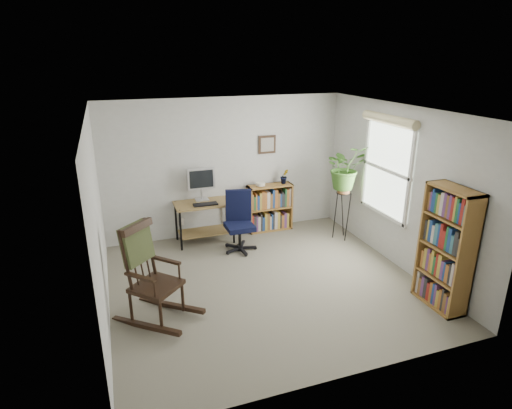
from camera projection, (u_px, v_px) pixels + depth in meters
name	position (u px, v px, depth m)	size (l,w,h in m)	color
floor	(265.00, 283.00, 6.04)	(4.20, 4.00, 0.00)	slate
ceiling	(267.00, 111.00, 5.24)	(4.20, 4.00, 0.00)	silver
wall_back	(226.00, 167.00, 7.42)	(4.20, 0.00, 2.40)	beige
wall_front	(344.00, 272.00, 3.86)	(4.20, 0.00, 2.40)	beige
wall_left	(98.00, 223.00, 4.99)	(0.00, 4.00, 2.40)	beige
wall_right	(399.00, 188.00, 6.29)	(0.00, 4.00, 2.40)	beige
window	(386.00, 170.00, 6.48)	(0.12, 1.20, 1.50)	silver
desk	(205.00, 222.00, 7.29)	(0.98, 0.54, 0.70)	olive
monitor	(201.00, 184.00, 7.20)	(0.46, 0.16, 0.56)	silver
keyboard	(205.00, 204.00, 7.06)	(0.40, 0.15, 0.03)	black
office_chair	(240.00, 222.00, 6.89)	(0.55, 0.55, 1.00)	black
rocking_chair	(155.00, 273.00, 5.04)	(0.64, 1.06, 1.23)	black
low_bookshelf	(270.00, 208.00, 7.75)	(0.81, 0.27, 0.86)	olive
tall_bookshelf	(446.00, 249.00, 5.28)	(0.30, 0.69, 1.58)	olive
plant_stand	(342.00, 212.00, 7.37)	(0.27, 0.27, 0.98)	black
spider_plant	(347.00, 146.00, 6.98)	(1.69, 1.88, 1.46)	#396623
potted_plant_small	(284.00, 180.00, 7.69)	(0.13, 0.24, 0.11)	#396623
framed_picture	(267.00, 145.00, 7.51)	(0.32, 0.04, 0.32)	black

